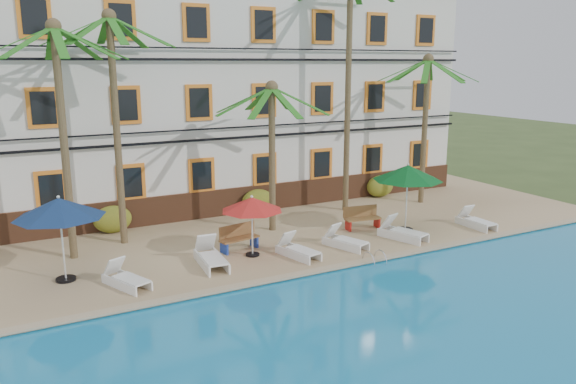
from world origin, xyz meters
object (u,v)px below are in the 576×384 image
lounger_b (211,257)px  bench_right (362,217)px  palm_e (426,107)px  lounger_d (345,240)px  lounger_c (297,249)px  pool_ladder (374,261)px  palm_b (114,97)px  umbrella_red (252,204)px  umbrella_green (408,173)px  bench_left (238,237)px  lounger_a (126,278)px  umbrella_blue (59,208)px  palm_d (349,64)px  lounger_e (402,231)px  palm_a (61,108)px  palm_c (272,132)px  lounger_f (475,221)px

lounger_b → bench_right: lounger_b is taller
palm_e → lounger_d: palm_e is taller
lounger_b → lounger_c: 3.04m
lounger_c → bench_right: bearing=24.1°
bench_right → pool_ladder: (-1.89, -3.44, -0.47)m
palm_b → umbrella_red: palm_b is taller
lounger_c → umbrella_green: bearing=7.5°
bench_left → bench_right: (5.52, 0.11, 0.00)m
lounger_a → lounger_c: 5.88m
umbrella_blue → umbrella_red: umbrella_blue is taller
palm_d → bench_left: palm_d is taller
palm_b → lounger_a: palm_b is taller
palm_e → lounger_c: size_ratio=3.80×
umbrella_blue → lounger_e: umbrella_blue is taller
palm_a → palm_d: (11.98, 1.06, 1.41)m
bench_left → palm_a: bearing=160.9°
palm_b → lounger_c: (5.02, -4.44, -5.14)m
umbrella_red → bench_left: bearing=102.8°
umbrella_red → lounger_d: bearing=-12.6°
palm_d → palm_e: size_ratio=1.50×
palm_a → bench_left: 7.39m
palm_c → umbrella_blue: size_ratio=2.18×
umbrella_green → bench_left: umbrella_green is taller
pool_ladder → lounger_e: bearing=32.6°
palm_c → lounger_b: (-3.65, -2.74, -3.65)m
lounger_d → pool_ladder: lounger_d is taller
umbrella_red → umbrella_green: umbrella_green is taller
umbrella_green → pool_ladder: size_ratio=3.73×
lounger_a → palm_c: bearing=26.3°
palm_e → palm_a: bearing=-178.0°
umbrella_red → lounger_d: 3.80m
umbrella_red → lounger_a: bearing=-170.5°
palm_c → bench_left: bearing=-143.2°
lounger_f → pool_ladder: (-6.15, -1.41, -0.27)m
palm_b → umbrella_green: (10.37, -3.73, -3.05)m
palm_b → lounger_e: size_ratio=4.16×
umbrella_blue → bench_right: 11.59m
umbrella_blue → lounger_c: 7.85m
palm_d → palm_e: 4.54m
palm_e → pool_ladder: (-7.02, -5.76, -4.60)m
lounger_d → lounger_f: bearing=-3.1°
lounger_c → palm_e: bearing=24.3°
umbrella_green → pool_ladder: bearing=-144.1°
palm_b → bench_right: palm_b is taller
palm_c → palm_d: 5.26m
lounger_a → pool_ladder: size_ratio=2.48×
lounger_a → lounger_d: lounger_d is taller
lounger_c → pool_ladder: (2.10, -1.65, -0.27)m
palm_b → bench_left: 6.65m
lounger_f → bench_left: size_ratio=1.13×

